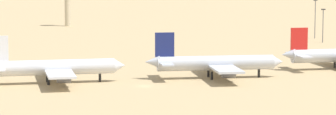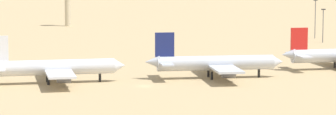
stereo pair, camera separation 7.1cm
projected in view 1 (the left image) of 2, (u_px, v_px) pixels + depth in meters
ground at (145, 86)px, 225.12m from camera, size 4000.00×4000.00×0.00m
parked_jet_white_2 at (52, 68)px, 229.84m from camera, size 41.83×35.02×13.85m
parked_jet_navy_3 at (214, 63)px, 239.90m from camera, size 41.93×35.39×13.84m
light_pole_west at (315, 16)px, 362.59m from camera, size 1.80×0.50×17.49m
light_pole_mid at (323, 23)px, 344.61m from camera, size 1.80×0.50×14.43m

